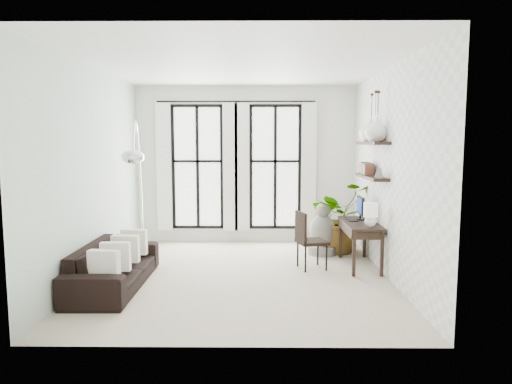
{
  "coord_description": "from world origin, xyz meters",
  "views": [
    {
      "loc": [
        0.3,
        -6.92,
        2.07
      ],
      "look_at": [
        0.23,
        0.3,
        1.28
      ],
      "focal_mm": 32.0,
      "sensor_mm": 36.0,
      "label": 1
    }
  ],
  "objects_px": {
    "desk": "(361,225)",
    "buddha": "(322,233)",
    "plant": "(339,217)",
    "desk_chair": "(307,237)",
    "sofa": "(114,265)",
    "arc_lamp": "(137,154)"
  },
  "relations": [
    {
      "from": "desk_chair",
      "to": "buddha",
      "type": "xyz_separation_m",
      "value": [
        0.39,
        1.01,
        -0.14
      ]
    },
    {
      "from": "plant",
      "to": "buddha",
      "type": "bearing_deg",
      "value": -149.29
    },
    {
      "from": "sofa",
      "to": "arc_lamp",
      "type": "height_order",
      "value": "arc_lamp"
    },
    {
      "from": "plant",
      "to": "desk",
      "type": "distance_m",
      "value": 1.12
    },
    {
      "from": "sofa",
      "to": "plant",
      "type": "xyz_separation_m",
      "value": [
        3.59,
        2.15,
        0.36
      ]
    },
    {
      "from": "sofa",
      "to": "arc_lamp",
      "type": "relative_size",
      "value": 0.88
    },
    {
      "from": "arc_lamp",
      "to": "buddha",
      "type": "bearing_deg",
      "value": 16.67
    },
    {
      "from": "sofa",
      "to": "desk",
      "type": "relative_size",
      "value": 1.67
    },
    {
      "from": "desk",
      "to": "arc_lamp",
      "type": "xyz_separation_m",
      "value": [
        -3.65,
        -0.04,
        1.18
      ]
    },
    {
      "from": "desk",
      "to": "desk_chair",
      "type": "xyz_separation_m",
      "value": [
        -0.89,
        -0.11,
        -0.16
      ]
    },
    {
      "from": "buddha",
      "to": "desk_chair",
      "type": "bearing_deg",
      "value": -111.02
    },
    {
      "from": "desk_chair",
      "to": "buddha",
      "type": "height_order",
      "value": "same"
    },
    {
      "from": "plant",
      "to": "buddha",
      "type": "height_order",
      "value": "plant"
    },
    {
      "from": "plant",
      "to": "buddha",
      "type": "xyz_separation_m",
      "value": [
        -0.34,
        -0.2,
        -0.27
      ]
    },
    {
      "from": "sofa",
      "to": "desk_chair",
      "type": "xyz_separation_m",
      "value": [
        2.86,
        0.94,
        0.23
      ]
    },
    {
      "from": "arc_lamp",
      "to": "buddha",
      "type": "distance_m",
      "value": 3.6
    },
    {
      "from": "desk",
      "to": "arc_lamp",
      "type": "bearing_deg",
      "value": -179.38
    },
    {
      "from": "desk",
      "to": "buddha",
      "type": "distance_m",
      "value": 1.08
    },
    {
      "from": "desk_chair",
      "to": "sofa",
      "type": "bearing_deg",
      "value": -177.28
    },
    {
      "from": "desk_chair",
      "to": "desk",
      "type": "bearing_deg",
      "value": -8.65
    },
    {
      "from": "plant",
      "to": "desk_chair",
      "type": "distance_m",
      "value": 1.42
    },
    {
      "from": "sofa",
      "to": "arc_lamp",
      "type": "distance_m",
      "value": 1.87
    }
  ]
}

